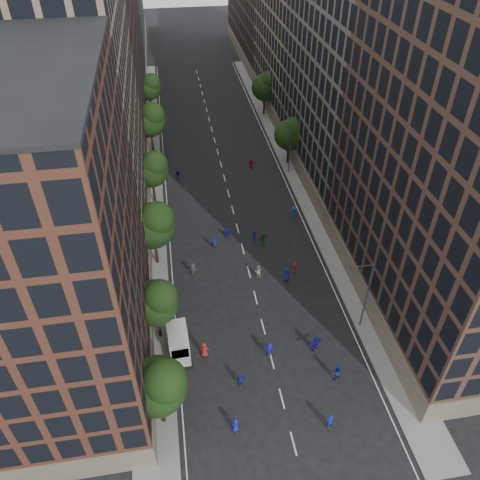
{
  "coord_description": "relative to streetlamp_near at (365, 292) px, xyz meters",
  "views": [
    {
      "loc": [
        -7.99,
        -19.6,
        39.97
      ],
      "look_at": [
        -0.47,
        26.46,
        2.0
      ],
      "focal_mm": 35.0,
      "sensor_mm": 36.0,
      "label": 1
    }
  ],
  "objects": [
    {
      "name": "ground",
      "position": [
        -10.37,
        28.0,
        -5.17
      ],
      "size": [
        240.0,
        240.0,
        0.0
      ],
      "primitive_type": "plane",
      "color": "black",
      "rests_on": "ground"
    },
    {
      "name": "sidewalk_left",
      "position": [
        -22.37,
        35.5,
        -5.09
      ],
      "size": [
        4.0,
        105.0,
        0.15
      ],
      "primitive_type": "cube",
      "color": "slate",
      "rests_on": "ground"
    },
    {
      "name": "sidewalk_right",
      "position": [
        1.63,
        35.5,
        -5.09
      ],
      "size": [
        4.0,
        105.0,
        0.15
      ],
      "primitive_type": "cube",
      "color": "slate",
      "rests_on": "ground"
    },
    {
      "name": "bldg_left_a",
      "position": [
        -29.37,
        -1.0,
        9.83
      ],
      "size": [
        14.0,
        22.0,
        30.0
      ],
      "primitive_type": "cube",
      "color": "#4F2B1E",
      "rests_on": "ground"
    },
    {
      "name": "bldg_left_b",
      "position": [
        -29.37,
        23.0,
        11.83
      ],
      "size": [
        14.0,
        26.0,
        34.0
      ],
      "primitive_type": "cube",
      "color": "#837256",
      "rests_on": "ground"
    },
    {
      "name": "bldg_left_c",
      "position": [
        -29.37,
        46.0,
        8.83
      ],
      "size": [
        14.0,
        20.0,
        28.0
      ],
      "primitive_type": "cube",
      "color": "#4F2B1E",
      "rests_on": "ground"
    },
    {
      "name": "bldg_left_d",
      "position": [
        -29.37,
        70.0,
        10.83
      ],
      "size": [
        14.0,
        28.0,
        32.0
      ],
      "primitive_type": "cube",
      "color": "#302520",
      "rests_on": "ground"
    },
    {
      "name": "bldg_right_a",
      "position": [
        8.63,
        3.0,
        12.83
      ],
      "size": [
        14.0,
        30.0,
        36.0
      ],
      "primitive_type": "cube",
      "color": "#4B3228",
      "rests_on": "ground"
    },
    {
      "name": "bldg_right_b",
      "position": [
        8.63,
        32.0,
        11.33
      ],
      "size": [
        14.0,
        28.0,
        33.0
      ],
      "primitive_type": "cube",
      "color": "#60584F",
      "rests_on": "ground"
    },
    {
      "name": "bldg_right_c",
      "position": [
        8.63,
        59.0,
        12.33
      ],
      "size": [
        14.0,
        26.0,
        35.0
      ],
      "primitive_type": "cube",
      "color": "#837256",
      "rests_on": "ground"
    },
    {
      "name": "tree_left_0",
      "position": [
        -21.38,
        -8.15,
        0.79
      ],
      "size": [
        5.2,
        5.2,
        8.83
      ],
      "color": "black",
      "rests_on": "ground"
    },
    {
      "name": "tree_left_1",
      "position": [
        -21.39,
        1.86,
        0.38
      ],
      "size": [
        4.8,
        4.8,
        8.21
      ],
      "color": "black",
      "rests_on": "ground"
    },
    {
      "name": "tree_left_2",
      "position": [
        -21.36,
        13.83,
        1.19
      ],
      "size": [
        5.6,
        5.6,
        9.45
      ],
      "color": "black",
      "rests_on": "ground"
    },
    {
      "name": "tree_left_3",
      "position": [
        -21.38,
        27.85,
        0.65
      ],
      "size": [
        5.0,
        5.0,
        8.58
      ],
      "color": "black",
      "rests_on": "ground"
    },
    {
      "name": "tree_left_4",
      "position": [
        -21.37,
        43.84,
        0.93
      ],
      "size": [
        5.4,
        5.4,
        9.08
      ],
      "color": "black",
      "rests_on": "ground"
    },
    {
      "name": "tree_left_5",
      "position": [
        -21.39,
        59.86,
        0.51
      ],
      "size": [
        4.8,
        4.8,
        8.33
      ],
      "color": "black",
      "rests_on": "ground"
    },
    {
      "name": "tree_right_a",
      "position": [
        1.02,
        35.85,
        0.46
      ],
      "size": [
        5.0,
        5.0,
        8.39
      ],
      "color": "black",
      "rests_on": "ground"
    },
    {
      "name": "tree_right_b",
      "position": [
        1.02,
        55.85,
        0.79
      ],
      "size": [
        5.2,
        5.2,
        8.83
      ],
      "color": "black",
      "rests_on": "ground"
    },
    {
      "name": "streetlamp_near",
      "position": [
        0.0,
        0.0,
        0.0
      ],
      "size": [
        2.64,
        0.22,
        9.06
      ],
      "color": "#595B60",
      "rests_on": "ground"
    },
    {
      "name": "streetlamp_far",
      "position": [
        0.0,
        33.0,
        0.0
      ],
      "size": [
        2.64,
        0.22,
        9.06
      ],
      "color": "#595B60",
      "rests_on": "ground"
    },
    {
      "name": "cargo_van",
      "position": [
        -19.67,
        -0.23,
        -3.86
      ],
      "size": [
        2.41,
        4.76,
        2.48
      ],
      "rotation": [
        0.0,
        0.0,
        0.05
      ],
      "color": "silver",
      "rests_on": "ground"
    },
    {
      "name": "skater_0",
      "position": [
        -15.23,
        -9.95,
        -4.34
      ],
      "size": [
        0.9,
        0.69,
        1.65
      ],
      "primitive_type": "imported",
      "rotation": [
        0.0,
        0.0,
        3.36
      ],
      "color": "#151DB1",
      "rests_on": "ground"
    },
    {
      "name": "skater_1",
      "position": [
        -6.85,
        -11.0,
        -4.2
      ],
      "size": [
        0.77,
        0.57,
        1.94
      ],
      "primitive_type": "imported",
      "rotation": [
        0.0,
        0.0,
        3.3
      ],
      "color": "#13259C",
      "rests_on": "ground"
    },
    {
      "name": "skater_2",
      "position": [
        -4.66,
        -6.15,
        -4.2
      ],
      "size": [
        1.13,
        1.01,
        1.93
      ],
      "primitive_type": "imported",
      "rotation": [
        0.0,
        0.0,
        3.49
      ],
      "color": "#122395",
      "rests_on": "ground"
    },
    {
      "name": "skater_3",
      "position": [
        -10.55,
        -2.38,
        -4.26
      ],
      "size": [
        1.27,
        0.86,
        1.82
      ],
      "primitive_type": "imported",
      "rotation": [
        0.0,
        0.0,
        2.98
      ],
      "color": "#14139D",
      "rests_on": "ground"
    },
    {
      "name": "skater_4",
      "position": [
        -14.02,
        -5.46,
        -4.3
      ],
      "size": [
        1.08,
        0.61,
        1.74
      ],
      "primitive_type": "imported",
      "rotation": [
        0.0,
        0.0,
        2.95
      ],
      "color": "#142CA6",
      "rests_on": "ground"
    },
    {
      "name": "skater_5",
      "position": [
        -5.65,
        -2.46,
        -4.21
      ],
      "size": [
        1.87,
        1.11,
        1.92
      ],
      "primitive_type": "imported",
      "rotation": [
        0.0,
        0.0,
        3.47
      ],
      "color": "#1B139A",
      "rests_on": "ground"
    },
    {
      "name": "skater_6",
      "position": [
        -17.13,
        -1.36,
        -4.23
      ],
      "size": [
        0.99,
        0.71,
        1.88
      ],
      "primitive_type": "imported",
      "rotation": [
        0.0,
        0.0,
        3.01
      ],
      "color": "#A5251B",
      "rests_on": "ground"
    },
    {
      "name": "skater_7",
      "position": [
        -4.8,
        9.73,
        -4.38
      ],
      "size": [
        0.68,
        0.58,
        1.58
      ],
      "primitive_type": "imported",
      "rotation": [
        0.0,
        0.0,
        3.57
      ],
      "color": "#AD1C2E",
      "rests_on": "ground"
    },
    {
      "name": "skater_8",
      "position": [
        -9.43,
        9.39,
        -4.3
      ],
      "size": [
        0.91,
        0.75,
        1.73
      ],
      "primitive_type": "imported",
      "rotation": [
        0.0,
        0.0,
        3.02
      ],
      "color": "#B1B2AD",
      "rests_on": "ground"
    },
    {
      "name": "skater_9",
      "position": [
        -17.25,
        11.05,
        -4.3
      ],
      "size": [
        1.15,
        0.69,
        1.73
      ],
      "primitive_type": "imported",
      "rotation": [
        0.0,
        0.0,
        3.1
      ],
      "color": "#3B3B40",
      "rests_on": "ground"
    },
    {
      "name": "skater_10",
      "position": [
        -7.57,
        15.42,
        -4.2
      ],
      "size": [
        1.2,
        0.65,
        1.94
      ],
      "primitive_type": "imported",
      "rotation": [
        0.0,
        0.0,
        3.3
      ],
      "color": "#1D6326",
      "rests_on": "ground"
    },
    {
      "name": "skater_11",
      "position": [
        -11.99,
        17.55,
        -4.39
      ],
      "size": [
        1.47,
        0.59,
        1.55
      ],
      "primitive_type": "imported",
      "rotation": [
        0.0,
        0.0,
        3.05
      ],
      "color": "#1716B5",
      "rests_on": "ground"
    },
    {
      "name": "skater_12",
      "position": [
        -6.12,
        8.29,
        -4.3
      ],
      "size": [
        1.0,
        0.85,
        1.74
      ],
      "primitive_type": "imported",
      "rotation": [
        0.0,
        0.0,
        3.57
      ],
      "color": "#13169F",
      "rests_on": "ground"
    },
    {
      "name": "skater_13",
      "position": [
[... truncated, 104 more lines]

